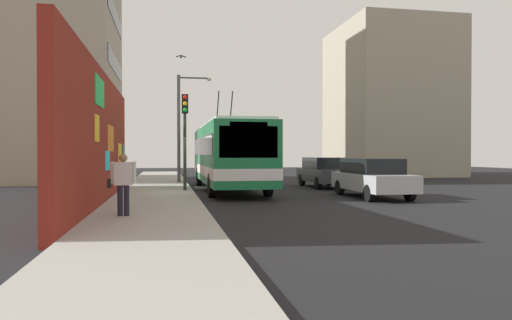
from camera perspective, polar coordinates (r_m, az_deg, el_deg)
The scene contains 12 objects.
ground_plane at distance 20.45m, azimuth -7.35°, elevation -4.23°, with size 80.00×80.00×0.00m, color black.
sidewalk_slab at distance 20.41m, azimuth -11.85°, elevation -4.04°, with size 48.00×3.20×0.15m, color #9E9B93.
graffiti_wall at distance 17.17m, azimuth -17.94°, elevation 2.33°, with size 15.33×0.32×4.52m.
building_far_left at distance 34.68m, azimuth -24.54°, elevation 14.54°, with size 9.95×9.56×20.16m.
building_far_right at distance 41.28m, azimuth 15.62°, elevation 6.76°, with size 9.51×8.42×12.22m.
city_bus at distance 23.19m, azimuth -3.29°, elevation 0.74°, with size 11.51×2.60×4.96m.
parked_car_silver at distance 19.88m, azimuth 13.65°, elevation -1.98°, with size 4.64×1.84×1.58m.
parked_car_dark_gray at distance 25.46m, azimuth 8.07°, elevation -1.37°, with size 4.39×1.77×1.58m.
pedestrian_near_wall at distance 13.00m, azimuth -15.57°, elevation -2.27°, with size 0.22×0.73×1.63m.
traffic_light at distance 21.47m, azimuth -8.46°, elevation 4.07°, with size 0.49×0.28×4.27m.
street_lamp at distance 27.82m, azimuth -8.68°, elevation 4.76°, with size 0.44×1.98×6.13m.
flying_pigeons at distance 26.04m, azimuth -8.91°, elevation 12.06°, with size 0.32×0.55×0.15m.
Camera 1 is at (-20.34, 1.19, 1.78)m, focal length 33.59 mm.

